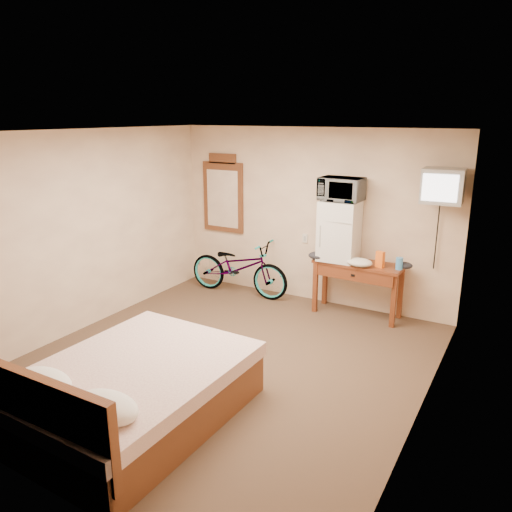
% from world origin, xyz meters
% --- Properties ---
extents(room, '(4.60, 4.64, 2.50)m').
position_xyz_m(room, '(-0.00, 0.00, 1.25)').
color(room, '#423021').
rests_on(room, ground).
extents(desk, '(1.20, 0.50, 0.75)m').
position_xyz_m(desk, '(0.82, 2.00, 0.61)').
color(desk, brown).
rests_on(desk, floor).
extents(mini_fridge, '(0.51, 0.50, 0.81)m').
position_xyz_m(mini_fridge, '(0.53, 2.05, 1.15)').
color(mini_fridge, silver).
rests_on(mini_fridge, desk).
extents(microwave, '(0.56, 0.39, 0.31)m').
position_xyz_m(microwave, '(0.53, 2.05, 1.71)').
color(microwave, silver).
rests_on(microwave, mini_fridge).
extents(snack_bag, '(0.12, 0.09, 0.21)m').
position_xyz_m(snack_bag, '(1.13, 1.96, 0.86)').
color(snack_bag, orange).
rests_on(snack_bag, desk).
extents(blue_cup, '(0.09, 0.09, 0.16)m').
position_xyz_m(blue_cup, '(1.37, 1.99, 0.83)').
color(blue_cup, '#408FD9').
rests_on(blue_cup, desk).
extents(cloth_cream, '(0.34, 0.26, 0.10)m').
position_xyz_m(cloth_cream, '(0.88, 1.88, 0.80)').
color(cloth_cream, silver).
rests_on(cloth_cream, desk).
extents(cloth_dark_a, '(0.29, 0.21, 0.11)m').
position_xyz_m(cloth_dark_a, '(0.30, 1.90, 0.80)').
color(cloth_dark_a, black).
rests_on(cloth_dark_a, desk).
extents(cloth_dark_b, '(0.19, 0.16, 0.09)m').
position_xyz_m(cloth_dark_b, '(1.43, 2.06, 0.79)').
color(cloth_dark_b, black).
rests_on(cloth_dark_b, desk).
extents(crt_television, '(0.49, 0.59, 0.41)m').
position_xyz_m(crt_television, '(1.80, 2.02, 1.85)').
color(crt_television, black).
rests_on(crt_television, room).
extents(wall_mirror, '(0.72, 0.04, 1.22)m').
position_xyz_m(wall_mirror, '(-1.49, 2.27, 1.46)').
color(wall_mirror, brown).
rests_on(wall_mirror, room).
extents(bicycle, '(1.65, 0.64, 0.86)m').
position_xyz_m(bicycle, '(-1.02, 1.95, 0.43)').
color(bicycle, black).
rests_on(bicycle, floor).
extents(bed, '(1.61, 2.10, 0.90)m').
position_xyz_m(bed, '(-0.13, -1.37, 0.29)').
color(bed, brown).
rests_on(bed, floor).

